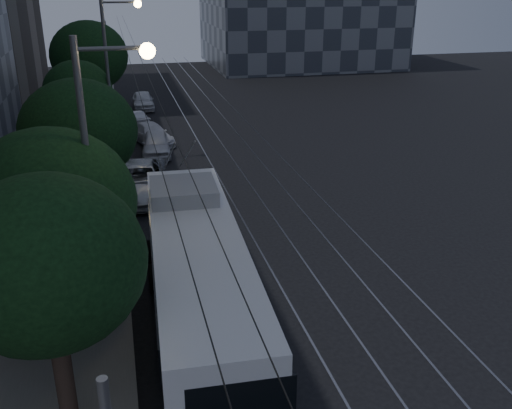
{
  "coord_description": "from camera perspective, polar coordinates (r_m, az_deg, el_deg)",
  "views": [
    {
      "loc": [
        -4.84,
        -15.68,
        10.35
      ],
      "look_at": [
        -0.04,
        3.84,
        2.3
      ],
      "focal_mm": 40.0,
      "sensor_mm": 36.0,
      "label": 1
    }
  ],
  "objects": [
    {
      "name": "tree_4",
      "position": [
        44.35,
        -16.35,
        14.05
      ],
      "size": [
        5.55,
        5.55,
        7.51
      ],
      "color": "#2E2119",
      "rests_on": "ground"
    },
    {
      "name": "tree_1",
      "position": [
        17.84,
        -19.83,
        0.03
      ],
      "size": [
        5.03,
        5.03,
        6.4
      ],
      "color": "#2E2119",
      "rests_on": "ground"
    },
    {
      "name": "tree_5",
      "position": [
        52.64,
        -16.02,
        14.16
      ],
      "size": [
        3.84,
        3.84,
        5.83
      ],
      "color": "#2E2119",
      "rests_on": "ground"
    },
    {
      "name": "tree_0",
      "position": [
        13.16,
        -20.19,
        -5.59
      ],
      "size": [
        4.35,
        4.35,
        6.57
      ],
      "color": "#2E2119",
      "rests_on": "ground"
    },
    {
      "name": "tree_3",
      "position": [
        35.61,
        -17.37,
        10.72
      ],
      "size": [
        4.0,
        4.0,
        5.91
      ],
      "color": "#2E2119",
      "rests_on": "ground"
    },
    {
      "name": "tree_2",
      "position": [
        25.08,
        -17.31,
        6.97
      ],
      "size": [
        4.87,
        4.87,
        6.55
      ],
      "color": "#2E2119",
      "rests_on": "ground"
    },
    {
      "name": "ground",
      "position": [
        19.4,
        2.88,
        -10.45
      ],
      "size": [
        120.0,
        120.0,
        0.0
      ],
      "primitive_type": "plane",
      "color": "black",
      "rests_on": "ground"
    },
    {
      "name": "car_white_a",
      "position": [
        36.05,
        -9.96,
        6.02
      ],
      "size": [
        2.01,
        4.39,
        1.46
      ],
      "primitive_type": "imported",
      "rotation": [
        0.0,
        0.0,
        -0.07
      ],
      "color": "silver",
      "rests_on": "ground"
    },
    {
      "name": "streetlamp_far",
      "position": [
        34.58,
        -14.0,
        13.49
      ],
      "size": [
        2.3,
        0.44,
        9.42
      ],
      "color": "#605F62",
      "rests_on": "ground"
    },
    {
      "name": "sidewalk",
      "position": [
        37.23,
        -17.41,
        4.79
      ],
      "size": [
        5.0,
        90.0,
        0.15
      ],
      "primitive_type": "cube",
      "color": "gray",
      "rests_on": "ground"
    },
    {
      "name": "streetlamp_near",
      "position": [
        16.76,
        -15.14,
        4.03
      ],
      "size": [
        2.2,
        0.44,
        8.94
      ],
      "color": "#605F62",
      "rests_on": "ground"
    },
    {
      "name": "tram_rails",
      "position": [
        37.87,
        -2.11,
        5.96
      ],
      "size": [
        4.52,
        90.0,
        0.02
      ],
      "color": "gray",
      "rests_on": "ground"
    },
    {
      "name": "car_white_c",
      "position": [
        41.48,
        -11.99,
        7.92
      ],
      "size": [
        2.78,
        4.6,
        1.43
      ],
      "primitive_type": "imported",
      "rotation": [
        0.0,
        0.0,
        0.31
      ],
      "color": "#BCBCC0",
      "rests_on": "ground"
    },
    {
      "name": "pickup_silver",
      "position": [
        29.23,
        -11.67,
        2.35
      ],
      "size": [
        3.31,
        6.22,
        1.66
      ],
      "primitive_type": "imported",
      "rotation": [
        0.0,
        0.0,
        -0.09
      ],
      "color": "#A4A8AB",
      "rests_on": "ground"
    },
    {
      "name": "overhead_wires",
      "position": [
        36.34,
        -14.0,
        10.27
      ],
      "size": [
        2.23,
        90.0,
        6.0
      ],
      "color": "black",
      "rests_on": "ground"
    },
    {
      "name": "car_white_b",
      "position": [
        38.67,
        -10.42,
        6.94
      ],
      "size": [
        3.1,
        4.85,
        1.31
      ],
      "primitive_type": "imported",
      "rotation": [
        0.0,
        0.0,
        0.31
      ],
      "color": "silver",
      "rests_on": "ground"
    },
    {
      "name": "trolleybus",
      "position": [
        17.77,
        -5.85,
        -7.26
      ],
      "size": [
        3.17,
        12.76,
        5.63
      ],
      "rotation": [
        0.0,
        0.0,
        -0.04
      ],
      "color": "silver",
      "rests_on": "ground"
    },
    {
      "name": "car_white_d",
      "position": [
        49.39,
        -11.24,
        10.17
      ],
      "size": [
        1.72,
        4.24,
        1.44
      ],
      "primitive_type": "imported",
      "rotation": [
        0.0,
        0.0,
        -0.0
      ],
      "color": "silver",
      "rests_on": "ground"
    }
  ]
}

